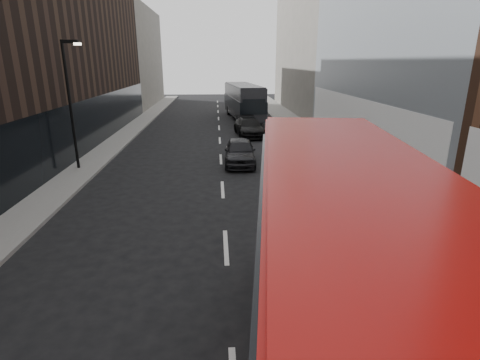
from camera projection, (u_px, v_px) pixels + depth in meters
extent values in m
cube|color=slate|center=(315.00, 141.00, 29.39)|extent=(3.00, 80.00, 0.15)
cube|color=slate|center=(115.00, 144.00, 28.46)|extent=(2.00, 80.00, 0.15)
cube|color=silver|center=(356.00, 126.00, 25.13)|extent=(0.35, 21.00, 3.80)
cube|color=#615E56|center=(312.00, 36.00, 44.99)|extent=(5.00, 24.00, 18.00)
cube|color=black|center=(79.00, 49.00, 30.90)|extent=(5.00, 24.00, 14.00)
cube|color=#615E56|center=(134.00, 58.00, 51.97)|extent=(5.00, 20.00, 13.00)
cylinder|color=black|center=(70.00, 107.00, 20.70)|extent=(0.16, 0.16, 7.00)
cube|color=black|center=(69.00, 41.00, 19.69)|extent=(0.90, 0.15, 0.18)
cube|color=#FFF2CC|center=(77.00, 44.00, 19.75)|extent=(0.35, 0.22, 0.12)
cube|color=#950B09|center=(353.00, 329.00, 5.24)|extent=(4.10, 11.66, 4.15)
cube|color=black|center=(361.00, 260.00, 4.91)|extent=(4.22, 11.72, 1.14)
cube|color=black|center=(309.00, 209.00, 10.84)|extent=(2.20, 0.37, 1.45)
cube|color=#950B09|center=(369.00, 186.00, 4.60)|extent=(3.93, 11.19, 0.12)
cylinder|color=black|center=(268.00, 293.00, 9.38)|extent=(0.45, 1.07, 1.04)
cylinder|color=black|center=(361.00, 297.00, 9.23)|extent=(0.45, 1.07, 1.04)
cube|color=black|center=(243.00, 100.00, 40.48)|extent=(3.73, 11.51, 3.19)
cube|color=black|center=(243.00, 102.00, 40.54)|extent=(3.86, 11.58, 1.13)
cube|color=black|center=(254.00, 107.00, 35.15)|extent=(2.18, 0.31, 1.44)
cube|color=black|center=(235.00, 96.00, 45.83)|extent=(2.18, 0.31, 1.44)
cube|color=black|center=(243.00, 85.00, 39.98)|extent=(3.58, 11.05, 0.12)
cylinder|color=black|center=(229.00, 110.00, 44.15)|extent=(0.41, 1.05, 1.03)
cylinder|color=black|center=(247.00, 110.00, 44.51)|extent=(0.41, 1.05, 1.03)
cylinder|color=black|center=(239.00, 119.00, 37.35)|extent=(0.41, 1.05, 1.03)
cylinder|color=black|center=(261.00, 119.00, 37.71)|extent=(0.41, 1.05, 1.03)
imported|color=black|center=(240.00, 151.00, 22.95)|extent=(2.03, 4.65, 1.56)
imported|color=#999DA2|center=(294.00, 154.00, 22.45)|extent=(2.06, 4.68, 1.50)
imported|color=black|center=(249.00, 127.00, 31.63)|extent=(2.58, 5.31, 1.49)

